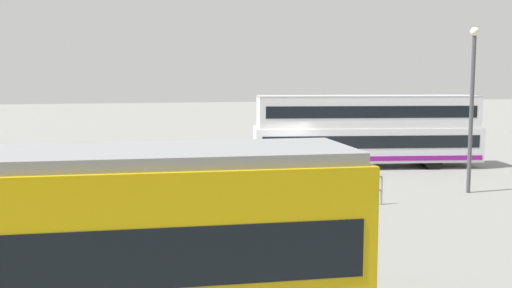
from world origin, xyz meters
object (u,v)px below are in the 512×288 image
object	(u,v)px
pedestrian_crossing	(301,180)
info_sign	(138,169)
double_decker_bus	(366,130)
pedestrian_near_railing	(279,184)
street_lamp	(472,97)

from	to	relation	value
pedestrian_crossing	info_sign	bearing A→B (deg)	3.79
info_sign	pedestrian_crossing	bearing A→B (deg)	-176.21
double_decker_bus	pedestrian_near_railing	world-z (taller)	double_decker_bus
info_sign	street_lamp	xyz separation A→B (m)	(-13.23, -1.57, 2.21)
pedestrian_near_railing	info_sign	size ratio (longest dim) A/B	0.64
double_decker_bus	pedestrian_near_railing	bearing A→B (deg)	50.00
double_decker_bus	street_lamp	size ratio (longest dim) A/B	1.79
street_lamp	pedestrian_near_railing	bearing A→B (deg)	7.61
double_decker_bus	pedestrian_crossing	distance (m)	10.67
pedestrian_crossing	street_lamp	size ratio (longest dim) A/B	0.27
info_sign	street_lamp	bearing A→B (deg)	-173.23
pedestrian_crossing	street_lamp	distance (m)	8.15
pedestrian_near_railing	pedestrian_crossing	world-z (taller)	pedestrian_crossing
double_decker_bus	pedestrian_near_railing	size ratio (longest dim) A/B	7.44
street_lamp	pedestrian_crossing	bearing A→B (deg)	9.00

